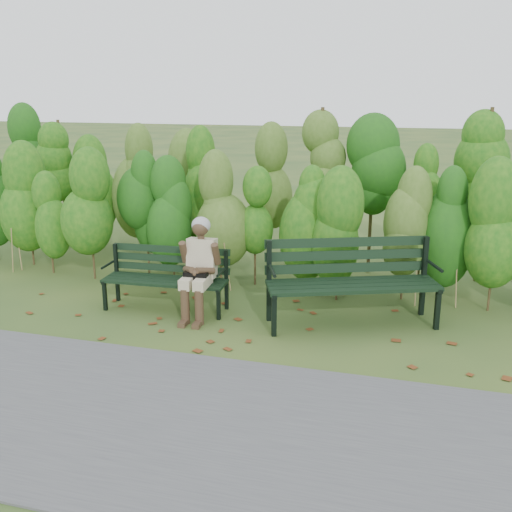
# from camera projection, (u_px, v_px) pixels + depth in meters

# --- Properties ---
(ground) EXTENTS (80.00, 80.00, 0.00)m
(ground) POSITION_uv_depth(u_px,v_px,m) (248.00, 325.00, 6.99)
(ground) COLOR #2C4A21
(footpath) EXTENTS (60.00, 2.50, 0.01)m
(footpath) POSITION_uv_depth(u_px,v_px,m) (171.00, 422.00, 4.95)
(footpath) COLOR #474749
(footpath) RESTS_ON ground
(hedge_band) EXTENTS (11.04, 1.67, 2.42)m
(hedge_band) POSITION_uv_depth(u_px,v_px,m) (286.00, 193.00, 8.38)
(hedge_band) COLOR #47381E
(hedge_band) RESTS_ON ground
(leaf_litter) EXTENTS (5.74, 1.99, 0.01)m
(leaf_litter) POSITION_uv_depth(u_px,v_px,m) (229.00, 329.00, 6.88)
(leaf_litter) COLOR brown
(leaf_litter) RESTS_ON ground
(bench_left) EXTENTS (1.56, 0.60, 0.77)m
(bench_left) POSITION_uv_depth(u_px,v_px,m) (167.00, 273.00, 7.45)
(bench_left) COLOR black
(bench_left) RESTS_ON ground
(bench_right) EXTENTS (2.06, 1.32, 0.98)m
(bench_right) POSITION_uv_depth(u_px,v_px,m) (350.00, 275.00, 6.96)
(bench_right) COLOR black
(bench_right) RESTS_ON ground
(seated_woman) EXTENTS (0.50, 0.73, 1.20)m
(seated_woman) POSITION_uv_depth(u_px,v_px,m) (199.00, 263.00, 7.15)
(seated_woman) COLOR #BEAE8B
(seated_woman) RESTS_ON ground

